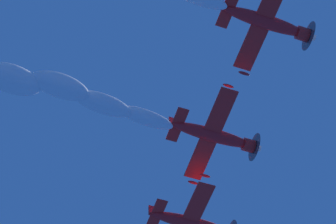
# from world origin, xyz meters

# --- Properties ---
(airplane_lead) EXTENTS (9.20, 8.62, 3.31)m
(airplane_lead) POSITION_xyz_m (7.31, 8.63, 66.38)
(airplane_lead) COLOR red
(airplane_left_wingman) EXTENTS (9.30, 8.61, 3.03)m
(airplane_left_wingman) POSITION_xyz_m (-0.79, 4.81, 67.30)
(airplane_left_wingman) COLOR red
(airplane_right_wingman) EXTENTS (9.25, 8.67, 3.14)m
(airplane_right_wingman) POSITION_xyz_m (-10.25, -1.83, 67.65)
(airplane_right_wingman) COLOR red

